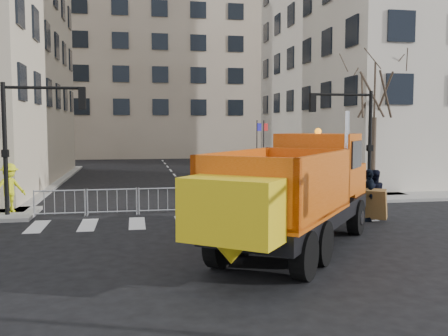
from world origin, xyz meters
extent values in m
plane|color=black|center=(0.00, 0.00, 0.00)|extent=(120.00, 120.00, 0.00)
cube|color=gray|center=(0.00, 8.50, 0.07)|extent=(64.00, 5.00, 0.15)
cube|color=tan|center=(0.00, 52.00, 12.00)|extent=(30.00, 18.00, 24.00)
cylinder|color=black|center=(-8.00, 7.50, 2.70)|extent=(0.18, 0.18, 5.40)
cylinder|color=black|center=(8.50, 9.50, 2.70)|extent=(0.18, 0.18, 5.40)
cube|color=black|center=(1.79, 0.63, 1.03)|extent=(6.73, 7.76, 0.49)
cylinder|color=black|center=(2.59, 3.58, 0.60)|extent=(1.03, 1.18, 1.20)
cylinder|color=black|center=(4.42, 2.20, 0.60)|extent=(1.03, 1.18, 1.20)
cylinder|color=black|center=(0.03, 0.20, 0.60)|extent=(1.03, 1.18, 1.20)
cylinder|color=black|center=(1.85, -1.18, 0.60)|extent=(1.03, 1.18, 1.20)
cylinder|color=black|center=(-0.83, -0.93, 0.60)|extent=(1.03, 1.18, 1.20)
cylinder|color=black|center=(0.99, -2.31, 0.60)|extent=(1.03, 1.18, 1.20)
cube|color=#C54E0A|center=(3.90, 3.41, 1.80)|extent=(2.87, 2.77, 1.09)
cube|color=#C54E0A|center=(3.04, 2.28, 2.45)|extent=(3.05, 2.90, 1.96)
cylinder|color=silver|center=(3.46, 0.94, 2.83)|extent=(0.15, 0.15, 2.61)
cube|color=#C54E0A|center=(0.87, -0.58, 2.18)|extent=(5.06, 5.46, 1.80)
cube|color=yellow|center=(-0.90, -2.92, 1.85)|extent=(2.39, 2.18, 1.41)
cube|color=brown|center=(5.02, 4.88, 0.71)|extent=(3.15, 2.61, 1.22)
imported|color=black|center=(6.13, 6.34, 1.00)|extent=(0.80, 0.59, 2.00)
imported|color=black|center=(6.33, 4.73, 0.98)|extent=(0.99, 0.79, 1.97)
imported|color=black|center=(5.98, 4.44, 1.01)|extent=(0.84, 1.28, 2.02)
imported|color=yellow|center=(-8.01, 8.03, 1.16)|extent=(1.47, 1.42, 2.01)
cube|color=maroon|center=(3.29, 6.51, 0.70)|extent=(0.46, 0.41, 1.10)
camera|label=1|loc=(-2.96, -13.45, 3.67)|focal=40.00mm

